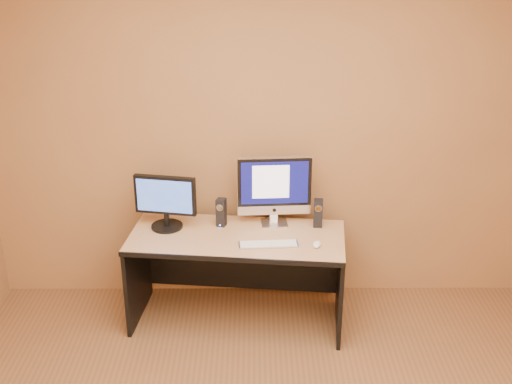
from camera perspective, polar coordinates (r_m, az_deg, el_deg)
walls at (r=2.69m, az=1.72°, el=-7.19°), size 4.00×4.00×2.60m
desk at (r=4.54m, az=-1.68°, el=-7.71°), size 1.52×0.79×0.68m
imac at (r=4.44m, az=1.67°, el=0.08°), size 0.53×0.22×0.50m
second_monitor at (r=4.45m, az=-8.04°, el=-0.91°), size 0.47×0.30×0.38m
speaker_left at (r=4.49m, az=-3.11°, el=-1.82°), size 0.08×0.08×0.20m
speaker_right at (r=4.49m, az=5.54°, el=-1.87°), size 0.07×0.07×0.20m
keyboard at (r=4.25m, az=1.11°, el=-4.66°), size 0.40×0.13×0.02m
mouse at (r=4.25m, az=5.43°, el=-4.63°), size 0.07×0.10×0.03m
cable_a at (r=4.62m, az=1.97°, el=-2.36°), size 0.03×0.20×0.01m
cable_b at (r=4.63m, az=0.89°, el=-2.30°), size 0.08×0.15×0.01m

